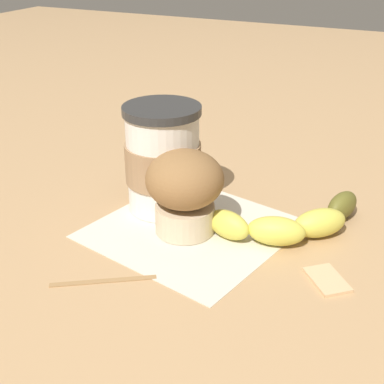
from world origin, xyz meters
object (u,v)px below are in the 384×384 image
object	(u,v)px
banana	(293,222)
sugar_packet	(327,278)
muffin	(185,188)
coffee_cup	(163,159)

from	to	relation	value
banana	sugar_packet	world-z (taller)	banana
muffin	banana	bearing A→B (deg)	20.81
banana	sugar_packet	distance (m)	0.09
coffee_cup	sugar_packet	world-z (taller)	coffee_cup
muffin	banana	size ratio (longest dim) A/B	0.63
muffin	sugar_packet	world-z (taller)	muffin
muffin	sugar_packet	size ratio (longest dim) A/B	2.03
muffin	sugar_packet	bearing A→B (deg)	-8.70
coffee_cup	sugar_packet	distance (m)	0.25
banana	sugar_packet	bearing A→B (deg)	-51.41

